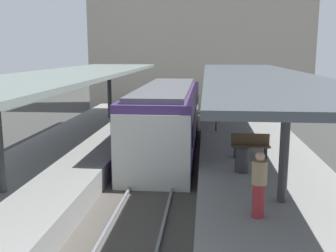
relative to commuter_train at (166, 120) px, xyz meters
name	(u,v)px	position (x,y,z in m)	size (l,w,h in m)	color
ground_plane	(159,176)	(0.00, -3.05, -1.73)	(80.00, 80.00, 0.00)	#383835
platform_left	(65,161)	(-3.80, -3.05, -1.23)	(4.40, 28.00, 1.00)	gray
platform_right	(257,166)	(3.80, -3.05, -1.23)	(4.40, 28.00, 1.00)	gray
track_ballast	(159,174)	(0.00, -3.05, -1.63)	(3.20, 28.00, 0.20)	#4C4742
rail_near_side	(141,169)	(-0.72, -3.05, -1.46)	(0.08, 28.00, 0.14)	slate
rail_far_side	(177,170)	(0.72, -3.05, -1.46)	(0.08, 28.00, 0.14)	slate
commuter_train	(166,120)	(0.00, 0.00, 0.00)	(2.78, 10.69, 3.10)	#472D6B
canopy_left	(73,75)	(-3.80, -1.65, 2.15)	(4.18, 21.00, 2.99)	#333335
canopy_right	(256,76)	(3.80, -1.65, 2.14)	(4.18, 21.00, 2.99)	#333335
platform_bench	(250,145)	(3.46, -3.53, -0.26)	(1.40, 0.41, 0.86)	black
platform_sign	(217,98)	(2.32, 1.24, 0.90)	(0.90, 0.08, 2.21)	#262628
litter_bin	(242,160)	(2.98, -5.47, -0.33)	(0.44, 0.44, 0.80)	#2D2D30
passenger_near_bench	(259,184)	(3.06, -9.00, 0.09)	(0.36, 0.36, 1.59)	maroon
station_building_backdrop	(200,44)	(1.22, 16.95, 3.77)	(18.00, 6.00, 11.00)	#A89E8E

